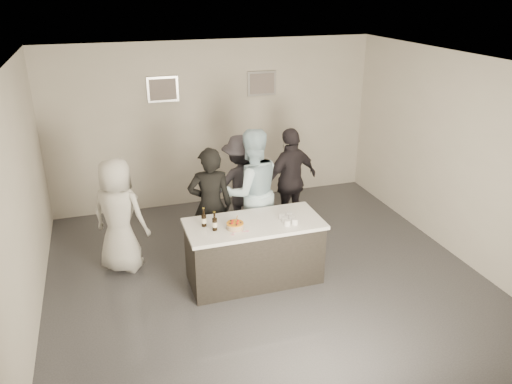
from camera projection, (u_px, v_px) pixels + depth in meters
floor at (267, 279)px, 7.09m from camera, size 6.00×6.00×0.00m
ceiling at (269, 64)px, 5.93m from camera, size 6.00×6.00×0.00m
wall_back at (215, 124)px, 9.14m from camera, size 6.00×0.04×3.00m
wall_front at (393, 316)px, 3.87m from camera, size 6.00×0.04×3.00m
wall_left at (18, 211)px, 5.67m from camera, size 0.04×6.00×3.00m
wall_right at (460, 159)px, 7.35m from camera, size 0.04×6.00×3.00m
picture_left at (163, 89)px, 8.59m from camera, size 0.54×0.04×0.44m
picture_right at (262, 83)px, 9.10m from camera, size 0.54×0.04×0.44m
bar_counter at (254, 251)px, 6.93m from camera, size 1.86×0.86×0.90m
cake at (235, 226)px, 6.57m from camera, size 0.23×0.23×0.07m
beer_bottle_a at (204, 217)px, 6.59m from camera, size 0.07×0.07×0.26m
beer_bottle_b at (215, 221)px, 6.49m from camera, size 0.07×0.07×0.26m
tumbler_cluster at (288, 219)px, 6.76m from camera, size 0.19×0.30×0.08m
candles at (240, 233)px, 6.45m from camera, size 0.24×0.08×0.01m
person_main_black at (211, 206)px, 7.27m from camera, size 0.70×0.51×1.78m
person_main_blue at (251, 192)px, 7.53m from camera, size 1.00×0.80×1.96m
person_guest_left at (119, 216)px, 7.06m from camera, size 0.99×0.91×1.70m
person_guest_right at (291, 180)px, 8.22m from camera, size 1.12×0.75×1.77m
person_guest_back at (242, 186)px, 8.08m from camera, size 1.14×0.71×1.71m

